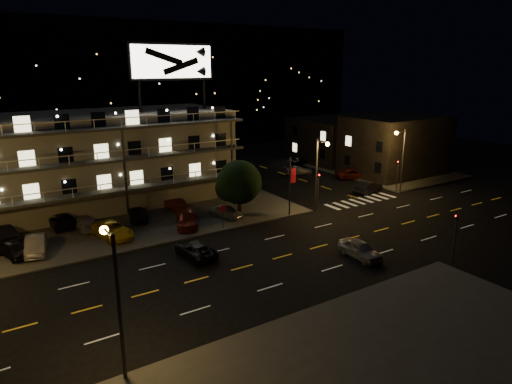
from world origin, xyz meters
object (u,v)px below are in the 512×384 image
lot_car_2 (112,230)px  lot_car_7 (84,223)px  tree (239,184)px  road_car_east (360,249)px  lot_car_4 (226,211)px  road_car_west (195,250)px  side_car_0 (368,187)px

lot_car_2 → lot_car_7: (-1.71, 3.68, -0.05)m
tree → road_car_east: 15.07m
lot_car_4 → road_car_east: size_ratio=0.90×
lot_car_2 → road_car_west: size_ratio=1.12×
lot_car_7 → road_car_west: 13.31m
lot_car_2 → road_car_east: (16.30, -15.58, -0.14)m
road_car_west → lot_car_2: bearing=-64.2°
lot_car_7 → side_car_0: same height
tree → road_car_west: tree is taller
tree → lot_car_4: tree is taller
road_car_east → road_car_west: bearing=149.4°
road_car_east → road_car_west: (-11.58, 7.61, -0.08)m
tree → lot_car_7: 15.81m
lot_car_2 → road_car_east: bearing=-54.6°
side_car_0 → road_car_west: side_car_0 is taller
lot_car_4 → side_car_0: size_ratio=0.85×
tree → lot_car_4: bearing=158.8°
road_car_east → road_car_west: road_car_east is taller
lot_car_4 → lot_car_7: lot_car_7 is taller
tree → road_car_west: size_ratio=1.31×
tree → road_car_east: tree is taller
tree → side_car_0: bearing=-1.1°
side_car_0 → road_car_west: 27.86m
lot_car_7 → road_car_west: (6.43, -11.65, -0.18)m
side_car_0 → lot_car_2: bearing=74.6°
lot_car_7 → side_car_0: bearing=164.0°
lot_car_4 → lot_car_7: (-13.46, 4.35, 0.02)m
lot_car_4 → road_car_east: lot_car_4 is taller
lot_car_7 → side_car_0: (33.54, -5.23, -0.08)m
tree → lot_car_2: bearing=174.8°
road_car_east → tree: bearing=105.5°
road_car_west → road_car_east: bearing=141.9°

